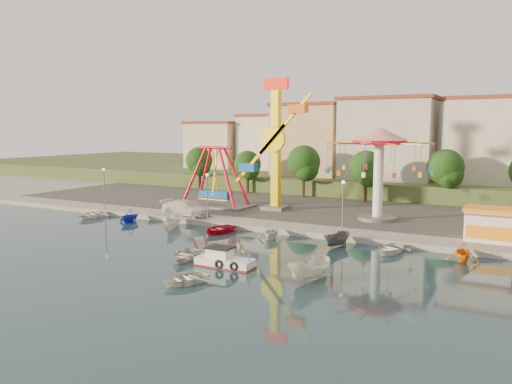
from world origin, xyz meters
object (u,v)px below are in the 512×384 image
Objects in this scene: cabin_motorboat at (224,261)px; van at (186,208)px; wave_swinger at (379,153)px; pirate_ship_ride at (215,178)px; skiff at (310,270)px; rowboat_a at (185,255)px; kamikaze_tower at (278,148)px.

van reaches higher than cabin_motorboat.
van is at bearing -158.90° from wave_swinger.
pirate_ship_ride is at bearing 5.93° from van.
wave_swinger reaches higher than skiff.
van is at bearing -83.52° from pirate_ship_ride.
wave_swinger is 24.38m from skiff.
pirate_ship_ride is 2.48× the size of rowboat_a.
kamikaze_tower is 13.00m from wave_swinger.
pirate_ship_ride reaches higher than rowboat_a.
kamikaze_tower reaches higher than rowboat_a.
kamikaze_tower is 24.98m from rowboat_a.
cabin_motorboat is (15.55, -22.46, -3.95)m from pirate_ship_ride.
van is (-10.76, 14.75, 1.09)m from rowboat_a.
pirate_ship_ride is at bearing -172.64° from kamikaze_tower.
kamikaze_tower is at bearing 176.92° from wave_swinger.
cabin_motorboat is at bearing -55.30° from pirate_ship_ride.
kamikaze_tower is 1.42× the size of wave_swinger.
cabin_motorboat is 1.12× the size of skiff.
wave_swinger is (12.97, -0.70, -0.27)m from kamikaze_tower.
pirate_ship_ride is at bearing -178.89° from wave_swinger.
rowboat_a is at bearing -165.71° from skiff.
skiff reaches higher than cabin_motorboat.
wave_swinger is 26.05m from rowboat_a.
van is at bearing 108.99° from rowboat_a.
cabin_motorboat is (6.90, -23.57, -8.02)m from kamikaze_tower.
pirate_ship_ride is 1.59× the size of van.
pirate_ship_ride is 9.63m from kamikaze_tower.
pirate_ship_ride reaches higher than skiff.
pirate_ship_ride reaches higher than van.
skiff is at bearing -44.71° from pirate_ship_ride.
wave_swinger is at bearing -69.46° from van.
wave_swinger reaches higher than van.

